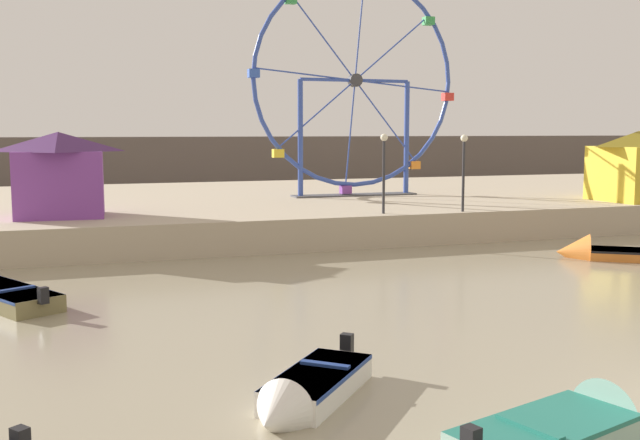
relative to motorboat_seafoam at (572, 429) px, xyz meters
The scene contains 10 objects.
quay_promenade 30.86m from the motorboat_seafoam, 83.06° to the left, with size 110.00×22.93×1.38m, color #B7A88E.
distant_town_skyline 53.73m from the motorboat_seafoam, 86.02° to the left, with size 140.00×3.00×4.40m, color #564C47.
motorboat_seafoam is the anchor object (origin of this frame).
motorboat_white_red_stripe 4.55m from the motorboat_seafoam, 139.20° to the left, with size 3.25×3.47×1.11m.
motorboat_orange_hull 18.77m from the motorboat_seafoam, 47.84° to the left, with size 5.56×4.42×1.47m.
ferris_wheel_blue_frame 30.55m from the motorboat_seafoam, 75.20° to the left, with size 11.76×1.20×11.96m.
carnival_booth_purple_stall 24.57m from the motorboat_seafoam, 108.11° to the left, with size 3.95×3.36×3.49m.
carnival_booth_yellow_awning 29.54m from the motorboat_seafoam, 46.80° to the left, with size 4.33×4.09×3.53m.
promenade_lamp_near 21.04m from the motorboat_seafoam, 74.59° to the left, with size 0.32×0.32×3.41m.
promenade_lamp_far 21.91m from the motorboat_seafoam, 65.03° to the left, with size 0.32×0.32×3.37m.
Camera 1 is at (-11.07, -9.25, 4.93)m, focal length 42.07 mm.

